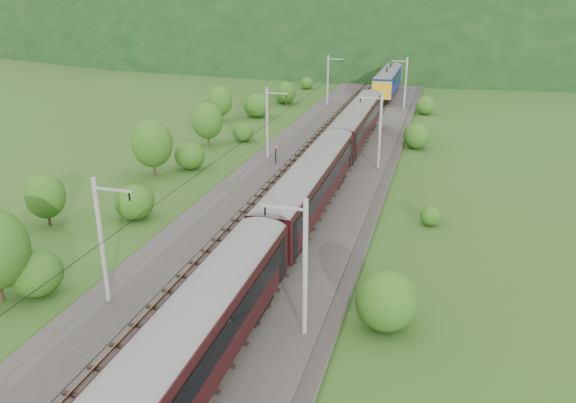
# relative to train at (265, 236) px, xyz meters

# --- Properties ---
(ground) EXTENTS (600.00, 600.00, 0.00)m
(ground) POSITION_rel_train_xyz_m (-2.40, -4.67, -3.72)
(ground) COLOR #2D4716
(ground) RESTS_ON ground
(railbed) EXTENTS (14.00, 220.00, 0.30)m
(railbed) POSITION_rel_train_xyz_m (-2.40, 5.33, -3.57)
(railbed) COLOR #38332D
(railbed) RESTS_ON ground
(track_left) EXTENTS (2.40, 220.00, 0.27)m
(track_left) POSITION_rel_train_xyz_m (-4.80, 5.33, -3.35)
(track_left) COLOR brown
(track_left) RESTS_ON railbed
(track_right) EXTENTS (2.40, 220.00, 0.27)m
(track_right) POSITION_rel_train_xyz_m (-0.00, 5.33, -3.35)
(track_right) COLOR brown
(track_right) RESTS_ON railbed
(catenary_left) EXTENTS (2.54, 192.28, 8.00)m
(catenary_left) POSITION_rel_train_xyz_m (-8.52, 27.33, 0.78)
(catenary_left) COLOR gray
(catenary_left) RESTS_ON railbed
(catenary_right) EXTENTS (2.54, 192.28, 8.00)m
(catenary_right) POSITION_rel_train_xyz_m (3.72, 27.33, 0.78)
(catenary_right) COLOR gray
(catenary_right) RESTS_ON railbed
(overhead_wires) EXTENTS (4.83, 198.00, 0.03)m
(overhead_wires) POSITION_rel_train_xyz_m (-2.40, 5.33, 3.38)
(overhead_wires) COLOR black
(overhead_wires) RESTS_ON ground
(mountain_main) EXTENTS (504.00, 360.00, 244.00)m
(mountain_main) POSITION_rel_train_xyz_m (-2.40, 255.33, -3.72)
(mountain_main) COLOR black
(mountain_main) RESTS_ON ground
(mountain_ridge) EXTENTS (336.00, 280.00, 132.00)m
(mountain_ridge) POSITION_rel_train_xyz_m (-122.40, 295.33, -3.72)
(mountain_ridge) COLOR black
(mountain_ridge) RESTS_ON ground
(train) EXTENTS (3.16, 150.88, 5.51)m
(train) POSITION_rel_train_xyz_m (0.00, 0.00, 0.00)
(train) COLOR black
(train) RESTS_ON ground
(hazard_post_near) EXTENTS (0.18, 0.18, 1.72)m
(hazard_post_near) POSITION_rel_train_xyz_m (-2.39, 50.15, -2.55)
(hazard_post_near) COLOR red
(hazard_post_near) RESTS_ON railbed
(hazard_post_far) EXTENTS (0.15, 0.15, 1.37)m
(hazard_post_far) POSITION_rel_train_xyz_m (-1.96, 60.90, -2.73)
(hazard_post_far) COLOR red
(hazard_post_far) RESTS_ON railbed
(signal) EXTENTS (0.22, 0.22, 1.95)m
(signal) POSITION_rel_train_xyz_m (-7.18, 25.84, -2.27)
(signal) COLOR black
(signal) RESTS_ON railbed
(vegetation_left) EXTENTS (12.24, 142.31, 6.22)m
(vegetation_left) POSITION_rel_train_xyz_m (-16.89, 7.34, -1.28)
(vegetation_left) COLOR #215416
(vegetation_left) RESTS_ON ground
(vegetation_right) EXTENTS (7.49, 107.09, 3.18)m
(vegetation_right) POSITION_rel_train_xyz_m (8.90, 4.00, -2.31)
(vegetation_right) COLOR #215416
(vegetation_right) RESTS_ON ground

